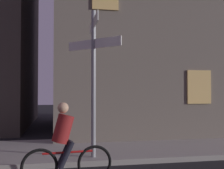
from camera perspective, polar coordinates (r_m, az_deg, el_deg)
sidewalk_kerb at (r=8.63m, az=-14.15°, el=-13.19°), size 40.00×3.37×0.14m
signpost at (r=7.25m, az=-3.82°, el=3.45°), size 1.24×1.74×3.81m
cyclist at (r=5.74m, az=-9.56°, el=-12.26°), size 1.82×0.37×1.61m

